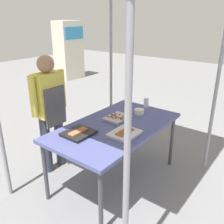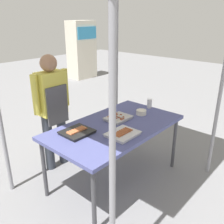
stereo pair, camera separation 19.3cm
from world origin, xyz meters
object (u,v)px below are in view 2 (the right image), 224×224
tray_pork_links (123,134)px  condiment_bowl (141,112)px  vendor_woman (52,104)px  tray_grilled_sausages (77,132)px  drink_cup_near_edge (150,104)px  neighbor_stall_left (82,50)px  tray_meat_skewers (118,118)px  stall_table (115,129)px

tray_pork_links → condiment_bowl: size_ratio=2.51×
vendor_woman → tray_grilled_sausages: bearing=75.8°
tray_pork_links → drink_cup_near_edge: (0.89, 0.26, 0.04)m
vendor_woman → neighbor_stall_left: bearing=-135.8°
tray_meat_skewers → vendor_woman: (-0.42, 0.73, 0.12)m
vendor_woman → stall_table: bearing=108.3°
tray_grilled_sausages → condiment_bowl: condiment_bowl is taller
tray_grilled_sausages → condiment_bowl: (0.91, -0.19, 0.01)m
stall_table → tray_pork_links: (-0.14, -0.23, 0.07)m
tray_pork_links → neighbor_stall_left: neighbor_stall_left is taller
drink_cup_near_edge → neighbor_stall_left: neighbor_stall_left is taller
tray_grilled_sausages → tray_meat_skewers: 0.59m
tray_meat_skewers → tray_pork_links: size_ratio=0.96×
stall_table → tray_pork_links: 0.28m
tray_meat_skewers → neighbor_stall_left: size_ratio=0.17×
neighbor_stall_left → tray_pork_links: bearing=-127.6°
condiment_bowl → tray_meat_skewers: bearing=159.9°
stall_table → neighbor_stall_left: bearing=52.1°
vendor_woman → condiment_bowl: bearing=131.3°
tray_meat_skewers → condiment_bowl: condiment_bowl is taller
stall_table → tray_grilled_sausages: bearing=159.6°
condiment_bowl → drink_cup_near_edge: 0.29m
condiment_bowl → neighbor_stall_left: (2.97, 4.45, 0.12)m
condiment_bowl → neighbor_stall_left: bearing=56.3°
vendor_woman → tray_meat_skewers: bearing=120.2°
tray_pork_links → condiment_bowl: 0.65m
tray_meat_skewers → drink_cup_near_edge: 0.60m
tray_meat_skewers → tray_pork_links: (-0.30, -0.32, 0.00)m
tray_grilled_sausages → tray_meat_skewers: size_ratio=1.02×
condiment_bowl → drink_cup_near_edge: (0.28, 0.06, 0.03)m
drink_cup_near_edge → condiment_bowl: bearing=-167.4°
stall_table → tray_grilled_sausages: size_ratio=5.09×
tray_meat_skewers → tray_pork_links: bearing=-133.3°
tray_grilled_sausages → neighbor_stall_left: size_ratio=0.18×
drink_cup_near_edge → stall_table: bearing=-177.5°
drink_cup_near_edge → vendor_woman: bearing=142.5°
stall_table → condiment_bowl: size_ratio=12.42×
tray_pork_links → stall_table: bearing=57.7°
stall_table → condiment_bowl: condiment_bowl is taller
tray_meat_skewers → neighbor_stall_left: neighbor_stall_left is taller
tray_grilled_sausages → drink_cup_near_edge: (1.18, -0.13, 0.04)m
condiment_bowl → vendor_woman: (-0.74, 0.84, 0.10)m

